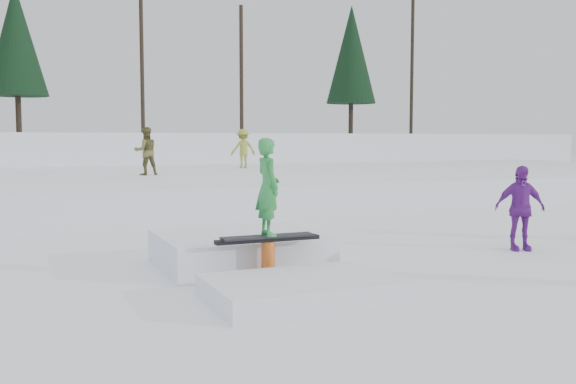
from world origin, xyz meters
name	(u,v)px	position (x,y,z in m)	size (l,w,h in m)	color
ground	(308,272)	(0.00, 0.00, 0.00)	(120.00, 120.00, 0.00)	white
snow_berm	(94,154)	(0.00, 30.00, 1.20)	(60.00, 14.00, 2.40)	white
snow_midrise	(135,183)	(0.00, 16.00, 0.40)	(50.00, 18.00, 0.80)	white
treeline	(203,48)	(6.18, 28.28, 7.45)	(40.24, 4.22, 10.50)	black
walker_olive	(146,151)	(0.09, 14.06, 1.66)	(0.84, 0.65, 1.72)	brown
walker_ygreen	(243,149)	(5.14, 18.04, 1.67)	(1.12, 0.64, 1.74)	olive
spectator_purple	(520,208)	(4.50, 0.25, 0.80)	(0.94, 0.39, 1.60)	#74239A
jib_rail_feature	(255,255)	(-0.85, 0.16, 0.30)	(2.60, 4.40, 2.11)	white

